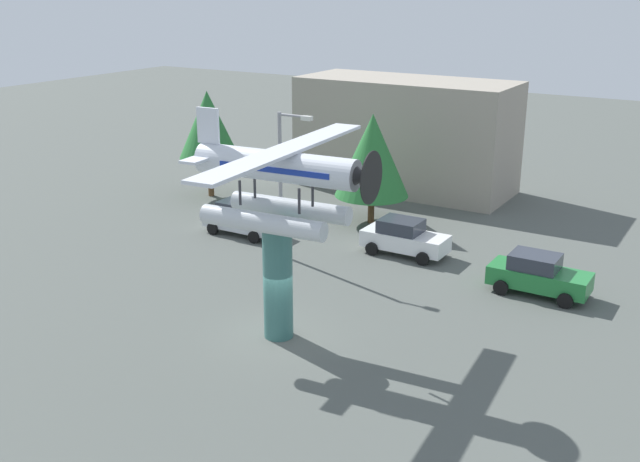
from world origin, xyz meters
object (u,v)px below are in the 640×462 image
Objects in this scene: car_mid_white at (404,237)px; storefront_building at (406,135)px; streetlight_primary at (284,174)px; car_near_silver at (242,218)px; tree_east at (372,155)px; floatplane_monument at (279,180)px; display_pedestal at (278,281)px; tree_west at (208,125)px; car_far_green at (538,274)px.

car_mid_white is 12.87m from storefront_building.
car_mid_white is 0.60× the size of streetlight_primary.
tree_east reaches higher than car_near_silver.
floatplane_monument reaches higher than storefront_building.
display_pedestal is 1.06× the size of car_near_silver.
tree_west is at bearing 132.18° from floatplane_monument.
tree_east is at bearing 1.67° from tree_west.
car_mid_white is 6.04m from tree_east.
storefront_building is (-5.36, 11.40, 2.62)m from car_mid_white.
floatplane_monument is (0.13, 0.01, 3.89)m from display_pedestal.
car_near_silver is (-8.61, 9.01, -5.23)m from floatplane_monument.
streetlight_primary is (-4.58, 7.28, 1.93)m from display_pedestal.
car_near_silver is 8.71m from tree_west.
car_mid_white is at bearing -12.88° from tree_west.
tree_west is at bearing 167.40° from car_far_green.
car_far_green is at bearing 8.83° from streetlight_primary.
display_pedestal is at bearing -46.75° from car_near_silver.
streetlight_primary is at bearing -24.00° from car_near_silver.
floatplane_monument is at bearing -46.28° from car_near_silver.
floatplane_monument is at bearing -57.04° from streetlight_primary.
car_mid_white is 1.00× the size of car_far_green.
car_near_silver is 0.60× the size of streetlight_primary.
car_near_silver is at bearing 156.00° from streetlight_primary.
car_near_silver is at bearing 133.25° from display_pedestal.
car_mid_white is 0.31× the size of storefront_building.
storefront_building is at bearing 92.25° from streetlight_primary.
storefront_building is (-12.35, 12.89, 2.62)m from car_far_green.
floatplane_monument is 2.49× the size of car_mid_white.
tree_west is (-21.85, 4.88, 3.61)m from car_far_green.
car_near_silver is at bearing 129.30° from floatplane_monument.
car_mid_white is 0.69× the size of tree_east.
tree_east is (-3.56, 14.31, 1.59)m from display_pedestal.
car_near_silver is at bearing -169.69° from car_mid_white.
storefront_building is (-0.58, 14.72, -0.65)m from streetlight_primary.
car_far_green is at bearing 0.33° from car_near_silver.
car_near_silver is 7.80m from tree_east.
storefront_building is at bearing 133.77° from car_far_green.
storefront_building reaches higher than car_far_green.
display_pedestal is 11.68m from car_far_green.
streetlight_primary is 14.74m from storefront_building.
car_far_green is 22.67m from tree_west.
car_far_green is at bearing -12.00° from car_mid_white.
streetlight_primary is at bearing -98.26° from tree_east.
streetlight_primary reaches higher than car_near_silver.
streetlight_primary is at bearing 122.19° from display_pedestal.
car_mid_white is at bearing -64.84° from storefront_building.
storefront_building is 2.23× the size of tree_east.
car_far_green is (6.99, -1.49, 0.00)m from car_mid_white.
streetlight_primary is (-4.78, -3.31, 3.27)m from car_mid_white.
tree_west reaches higher than tree_east.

